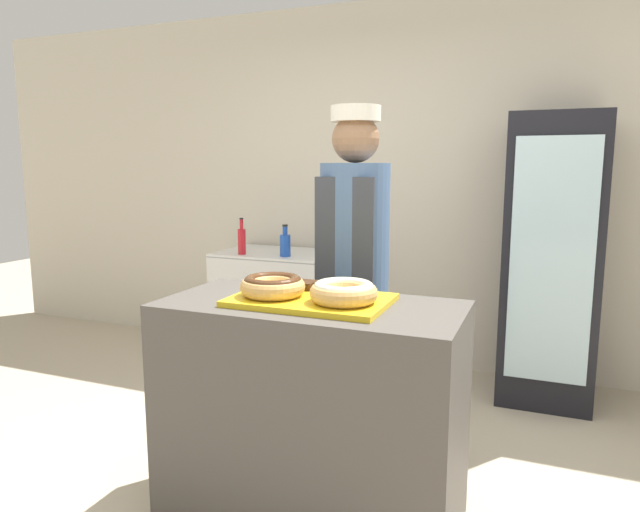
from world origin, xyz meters
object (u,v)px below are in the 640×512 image
Objects in this scene: serving_tray at (311,300)px; donut_chocolate_glaze at (273,285)px; beverage_fridge at (551,261)px; brownie_back_right at (345,288)px; baker_person at (354,273)px; donut_light_glaze at (344,291)px; bottle_blue at (285,244)px; brownie_back_left at (304,285)px; chest_freezer at (278,306)px; bottle_red at (242,240)px.

donut_chocolate_glaze is (-0.16, -0.04, 0.06)m from serving_tray.
serving_tray is at bearing -117.32° from beverage_fridge.
serving_tray is at bearing -123.17° from brownie_back_right.
donut_chocolate_glaze is 0.67m from baker_person.
donut_light_glaze is 1.93m from bottle_blue.
donut_light_glaze is 0.15× the size of beverage_fridge.
donut_light_glaze reaches higher than serving_tray.
serving_tray is 0.18m from brownie_back_left.
brownie_back_right is (0.19, 0.00, 0.00)m from brownie_back_left.
bottle_blue is at bearing 118.83° from serving_tray.
chest_freezer is 3.76× the size of bottle_blue.
donut_chocolate_glaze is at bearing -144.00° from brownie_back_right.
serving_tray is 0.35× the size of beverage_fridge.
donut_light_glaze is 0.68m from baker_person.
donut_light_glaze is at bearing -71.68° from brownie_back_right.
bottle_blue is at bearing -174.63° from beverage_fridge.
brownie_back_right is 2.05m from chest_freezer.
brownie_back_right is at bearing 108.32° from donut_light_glaze.
serving_tray is 2.11m from chest_freezer.
bottle_red is at bearing 127.93° from serving_tray.
brownie_back_right is (0.25, 0.18, -0.03)m from donut_chocolate_glaze.
donut_chocolate_glaze is at bearing -66.11° from bottle_blue.
donut_light_glaze is at bearing -112.77° from beverage_fridge.
serving_tray is 0.17m from donut_light_glaze.
bottle_red is at bearing 130.65° from donut_light_glaze.
donut_chocolate_glaze is at bearing -101.22° from baker_person.
baker_person is at bearing -38.25° from bottle_red.
baker_person is at bearing 78.78° from donut_chocolate_glaze.
baker_person reaches higher than serving_tray.
baker_person reaches higher than donut_chocolate_glaze.
bottle_red is (-1.12, 1.42, -0.03)m from brownie_back_left.
donut_chocolate_glaze is 1.00× the size of donut_light_glaze.
bottle_blue is (-0.97, 1.45, -0.05)m from brownie_back_right.
chest_freezer is (-1.01, 1.15, -0.53)m from baker_person.
bottle_red is at bearing -132.04° from chest_freezer.
beverage_fridge is 2.00m from chest_freezer.
brownie_back_left is 1.95m from chest_freezer.
beverage_fridge is at bearing 58.12° from brownie_back_left.
serving_tray is at bearing -87.72° from baker_person.
brownie_back_left is at bearing -61.63° from bottle_blue.
bottle_red is (-0.19, -0.21, 0.53)m from chest_freezer.
brownie_back_left is (-0.25, 0.18, -0.03)m from donut_light_glaze.
brownie_back_left is 1.81m from bottle_red.
brownie_back_left is at bearing 144.00° from donut_light_glaze.
brownie_back_right is at bearing -116.76° from beverage_fridge.
beverage_fridge is 7.87× the size of bottle_blue.
beverage_fridge reaches higher than donut_light_glaze.
beverage_fridge is 1.79m from bottle_blue.
serving_tray is 1.98m from bottle_red.
brownie_back_right is at bearing -47.19° from bottle_red.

